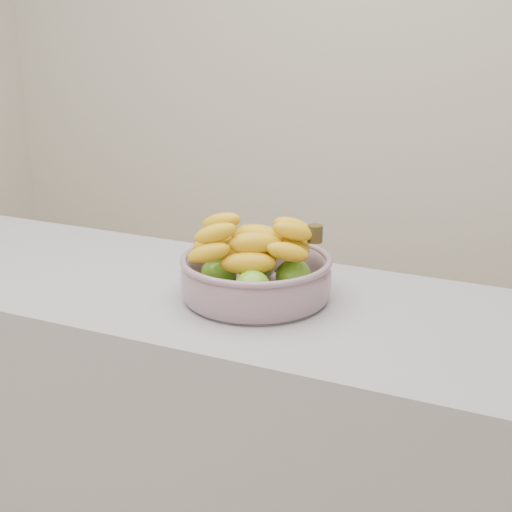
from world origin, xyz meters
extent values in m
cube|color=beige|center=(0.00, 2.00, 1.35)|extent=(4.00, 0.05, 2.70)
cube|color=#A0A0A8|center=(0.00, 0.18, 0.45)|extent=(2.00, 0.60, 0.90)
cylinder|color=#8E9EAA|center=(0.28, 0.18, 0.91)|extent=(0.29, 0.29, 0.01)
torus|color=#8E9EAA|center=(0.28, 0.18, 0.99)|extent=(0.34, 0.34, 0.02)
sphere|color=#60A31C|center=(0.31, 0.10, 0.95)|extent=(0.08, 0.08, 0.08)
sphere|color=#60A31C|center=(0.36, 0.21, 0.95)|extent=(0.08, 0.08, 0.08)
sphere|color=#60A31C|center=(0.25, 0.26, 0.95)|extent=(0.08, 0.08, 0.08)
sphere|color=#60A31C|center=(0.20, 0.15, 0.95)|extent=(0.08, 0.08, 0.08)
ellipsoid|color=yellow|center=(0.28, 0.13, 1.00)|extent=(0.21, 0.14, 0.05)
ellipsoid|color=yellow|center=(0.27, 0.18, 1.00)|extent=(0.22, 0.12, 0.05)
ellipsoid|color=yellow|center=(0.25, 0.23, 1.00)|extent=(0.22, 0.09, 0.05)
ellipsoid|color=yellow|center=(0.29, 0.16, 1.04)|extent=(0.21, 0.15, 0.05)
ellipsoid|color=yellow|center=(0.27, 0.21, 1.04)|extent=(0.22, 0.08, 0.05)
cylinder|color=#382D12|center=(0.40, 0.23, 1.05)|extent=(0.03, 0.03, 0.04)
camera|label=1|loc=(0.90, -1.17, 1.50)|focal=50.00mm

